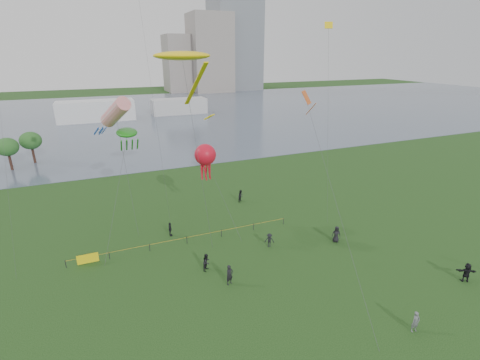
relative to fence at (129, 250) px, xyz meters
name	(u,v)px	position (x,y,z in m)	size (l,w,h in m)	color
ground_plane	(287,313)	(10.88, -13.66, -0.55)	(400.00, 400.00, 0.00)	#163510
lake	(136,115)	(10.88, 86.34, -0.53)	(400.00, 120.00, 0.08)	slate
building_mid	(210,53)	(56.88, 148.34, 18.45)	(20.00, 20.00, 38.00)	gray
building_low	(181,64)	(42.88, 154.34, 13.45)	(16.00, 18.00, 28.00)	gray
pavilion_left	(96,111)	(-1.12, 81.34, 2.45)	(22.00, 8.00, 6.00)	silver
pavilion_right	(179,106)	(24.88, 84.34, 1.95)	(18.00, 7.00, 5.00)	silver
fence	(129,250)	(0.00, 0.00, 0.00)	(24.07, 0.07, 1.05)	black
kite_flyer	(416,322)	(18.72, -18.95, 0.31)	(0.63, 0.41, 1.72)	slate
spectator_a	(207,262)	(6.67, -5.53, 0.32)	(0.85, 0.66, 1.74)	black
spectator_b	(269,240)	(14.13, -4.04, 0.23)	(1.02, 0.59, 1.58)	black
spectator_c	(170,229)	(4.80, 2.40, 0.27)	(0.97, 0.40, 1.65)	black
spectator_d	(336,234)	(21.41, -5.88, 0.37)	(0.90, 0.59, 1.85)	black
spectator_e	(467,272)	(27.97, -16.21, 0.37)	(1.72, 0.55, 1.86)	black
spectator_f	(230,275)	(7.92, -8.39, 0.41)	(0.70, 0.46, 1.93)	black
spectator_g	(241,196)	(15.93, 8.25, 0.31)	(0.84, 0.65, 1.72)	black
kite_stingray	(182,56)	(7.04, 1.30, 18.76)	(5.50, 10.20, 19.81)	#3F3F42
kite_windsock	(115,112)	(0.67, 6.11, 13.15)	(4.13, 4.95, 15.54)	#3F3F42
kite_creature	(127,133)	(1.57, 5.91, 10.93)	(5.12, 9.06, 11.92)	#3F3F42
kite_octopus	(205,155)	(9.64, 3.72, 8.12)	(3.45, 6.77, 9.96)	#3F3F42
kite_delta	(310,108)	(17.89, -4.28, 14.09)	(3.90, 16.87, 16.17)	#3F3F42
small_kites	(165,11)	(6.75, 6.84, 23.15)	(34.47, 8.61, 8.12)	#1933B2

